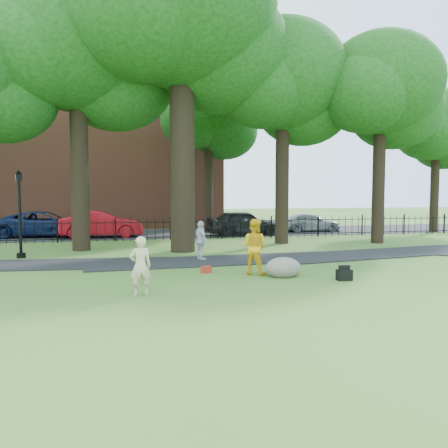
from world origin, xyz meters
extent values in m
plane|color=#2E591F|center=(0.00, 0.00, 0.00)|extent=(120.00, 120.00, 0.00)
cube|color=black|center=(1.00, 3.90, 0.00)|extent=(36.07, 3.85, 0.03)
cube|color=black|center=(0.00, 16.00, 0.00)|extent=(80.00, 7.00, 0.02)
cube|color=black|center=(0.00, 12.00, 1.02)|extent=(44.00, 0.04, 0.04)
cube|color=black|center=(0.00, 12.00, 0.18)|extent=(44.00, 0.04, 0.04)
cube|color=brown|center=(-4.00, 24.00, 6.00)|extent=(18.00, 8.00, 12.00)
cylinder|color=black|center=(0.00, 7.00, 5.25)|extent=(1.10, 1.10, 10.50)
ellipsoid|color=#12360E|center=(0.00, 7.00, 10.80)|extent=(8.40, 8.40, 7.14)
ellipsoid|color=#12360E|center=(1.89, 8.05, 9.30)|extent=(6.72, 6.72, 5.71)
ellipsoid|color=#12360E|center=(-1.68, 6.16, 9.90)|extent=(6.30, 6.30, 5.36)
ellipsoid|color=#12360E|center=(-7.65, 8.25, 6.82)|extent=(4.80, 4.80, 4.08)
cylinder|color=black|center=(-4.50, 8.50, 4.55)|extent=(0.80, 0.80, 9.10)
ellipsoid|color=#12360E|center=(-4.50, 8.50, 9.36)|extent=(7.20, 7.20, 6.12)
ellipsoid|color=#12360E|center=(-2.88, 9.40, 8.06)|extent=(5.76, 5.76, 4.90)
ellipsoid|color=#12360E|center=(-5.94, 7.78, 8.58)|extent=(5.40, 5.40, 4.59)
cylinder|color=black|center=(5.50, 9.00, 4.20)|extent=(0.70, 0.70, 8.40)
ellipsoid|color=#12360E|center=(5.50, 9.00, 8.64)|extent=(6.60, 6.60, 5.61)
ellipsoid|color=#12360E|center=(6.98, 9.82, 7.44)|extent=(5.28, 5.28, 4.49)
ellipsoid|color=#12360E|center=(4.18, 8.34, 7.92)|extent=(4.95, 4.95, 4.21)
cylinder|color=black|center=(10.50, 8.00, 4.02)|extent=(0.64, 0.64, 8.05)
ellipsoid|color=#12360E|center=(10.50, 8.00, 8.28)|extent=(6.20, 6.20, 5.27)
ellipsoid|color=#12360E|center=(11.89, 8.78, 7.13)|extent=(4.96, 4.96, 4.22)
ellipsoid|color=#12360E|center=(9.26, 7.38, 7.59)|extent=(4.65, 4.65, 3.95)
imported|color=beige|center=(-2.25, -1.23, 0.76)|extent=(0.60, 0.43, 1.53)
imported|color=orange|center=(1.45, 0.88, 0.90)|extent=(1.11, 1.09, 1.80)
imported|color=silver|center=(0.31, 4.20, 0.78)|extent=(0.60, 0.98, 1.55)
ellipsoid|color=#625E51|center=(2.24, 0.32, 0.34)|extent=(1.29, 1.06, 0.67)
cylinder|color=black|center=(-6.69, 6.55, 1.56)|extent=(0.12, 0.12, 3.13)
cylinder|color=black|center=(-6.69, 6.55, 0.10)|extent=(0.35, 0.35, 0.20)
cube|color=black|center=(-6.69, 6.55, 3.27)|extent=(0.28, 0.28, 0.29)
cone|color=black|center=(-6.69, 6.55, 3.47)|extent=(0.31, 0.31, 0.16)
cube|color=black|center=(3.80, -0.69, 0.16)|extent=(0.45, 0.30, 0.33)
cube|color=maroon|center=(0.00, 1.50, 0.11)|extent=(0.38, 0.32, 0.22)
imported|color=#9F0C16|center=(-3.86, 14.32, 0.79)|extent=(4.90, 1.94, 1.59)
imported|color=#0D1A42|center=(-7.19, 15.50, 0.78)|extent=(5.76, 2.99, 1.55)
imported|color=black|center=(4.76, 13.79, 0.79)|extent=(4.73, 2.15, 1.58)
imported|color=gray|center=(9.98, 15.28, 0.61)|extent=(4.31, 1.99, 1.22)
camera|label=1|loc=(-2.72, -12.49, 2.61)|focal=35.00mm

